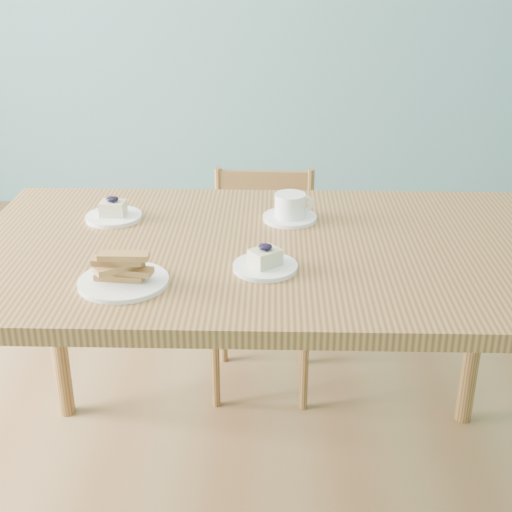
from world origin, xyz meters
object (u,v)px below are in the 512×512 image
cheesecake_plate_near (265,263)px  cheesecake_plate_far (113,213)px  biscotti_plate (123,274)px  coffee_cup (290,209)px  dining_table (263,274)px  dining_chair (262,282)px

cheesecake_plate_near → cheesecake_plate_far: same height
cheesecake_plate_near → biscotti_plate: size_ratio=0.75×
coffee_cup → dining_table: bearing=-126.0°
cheesecake_plate_far → coffee_cup: bearing=0.3°
dining_table → cheesecake_plate_far: cheesecake_plate_far is taller
dining_chair → cheesecake_plate_far: size_ratio=5.03×
dining_chair → coffee_cup: (0.08, -0.44, 0.45)m
coffee_cup → biscotti_plate: 0.58m
dining_chair → cheesecake_plate_far: bearing=-132.3°
dining_table → coffee_cup: 0.23m
coffee_cup → cheesecake_plate_far: bearing=166.8°
cheesecake_plate_far → biscotti_plate: 0.43m
coffee_cup → cheesecake_plate_near: bearing=-115.5°
dining_chair → biscotti_plate: bearing=-108.6°
biscotti_plate → dining_table: bearing=35.4°
coffee_cup → biscotti_plate: biscotti_plate is taller
dining_table → cheesecake_plate_far: size_ratio=9.69×
cheesecake_plate_near → cheesecake_plate_far: bearing=143.1°
dining_chair → cheesecake_plate_near: cheesecake_plate_near is taller
dining_table → biscotti_plate: (-0.33, -0.23, 0.11)m
dining_table → biscotti_plate: 0.42m
dining_table → biscotti_plate: bearing=-144.1°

